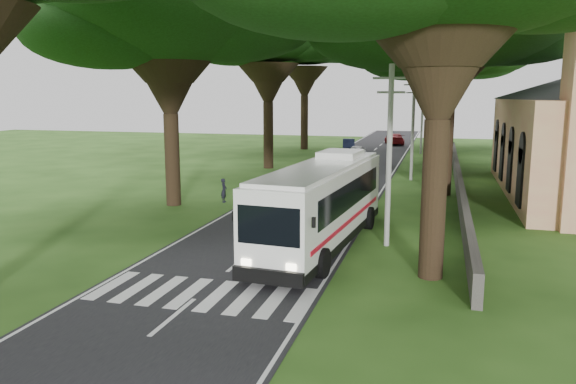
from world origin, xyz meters
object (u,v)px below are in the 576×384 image
(coach_bus, at_px, (322,203))
(distant_car_c, at_px, (394,139))
(distant_car_a, at_px, (357,151))
(distant_car_b, at_px, (349,145))
(pedestrian, at_px, (224,190))
(pole_mid, at_px, (413,127))
(pole_near, at_px, (389,153))
(pole_far, at_px, (422,117))

(coach_bus, distance_m, distant_car_c, 51.78)
(distant_car_a, distance_m, distant_car_b, 8.30)
(distant_car_a, height_order, distant_car_b, distant_car_a)
(coach_bus, height_order, pedestrian, coach_bus)
(distant_car_c, height_order, pedestrian, distant_car_c)
(pole_mid, height_order, distant_car_b, pole_mid)
(distant_car_a, bearing_deg, pole_near, 99.10)
(pole_mid, height_order, distant_car_a, pole_mid)
(pole_far, bearing_deg, coach_bus, -93.91)
(distant_car_a, bearing_deg, pole_far, -137.34)
(pedestrian, bearing_deg, pole_near, -132.51)
(distant_car_c, bearing_deg, pole_near, 81.25)
(pole_near, bearing_deg, distant_car_c, 94.30)
(pole_near, distance_m, pole_mid, 20.00)
(distant_car_a, bearing_deg, distant_car_b, -76.05)
(distant_car_c, bearing_deg, distant_car_b, 49.50)
(pole_mid, relative_size, coach_bus, 0.63)
(pole_near, relative_size, pole_far, 1.00)
(pole_mid, height_order, pole_far, same)
(pole_far, height_order, distant_car_b, pole_far)
(pole_far, relative_size, distant_car_a, 1.99)
(pedestrian, bearing_deg, coach_bus, -143.90)
(pole_near, bearing_deg, coach_bus, -162.98)
(pole_far, relative_size, distant_car_c, 1.56)
(distant_car_a, bearing_deg, coach_bus, 94.34)
(pole_mid, distance_m, distant_car_a, 15.65)
(coach_bus, height_order, distant_car_c, coach_bus)
(pole_far, height_order, pedestrian, pole_far)
(distant_car_a, relative_size, distant_car_c, 0.78)
(pole_far, bearing_deg, pole_mid, -90.00)
(pole_mid, distance_m, distant_car_b, 23.75)
(coach_bus, distance_m, distant_car_a, 34.95)
(pole_near, bearing_deg, distant_car_b, 101.47)
(distant_car_b, bearing_deg, coach_bus, -91.87)
(distant_car_b, bearing_deg, pole_far, -22.07)
(pole_far, relative_size, coach_bus, 0.63)
(pedestrian, bearing_deg, pole_mid, -48.60)
(pole_near, distance_m, coach_bus, 3.66)
(coach_bus, relative_size, distant_car_b, 3.14)
(pole_far, relative_size, pedestrian, 5.31)
(coach_bus, bearing_deg, distant_car_b, 102.59)
(distant_car_b, bearing_deg, pedestrian, -103.37)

